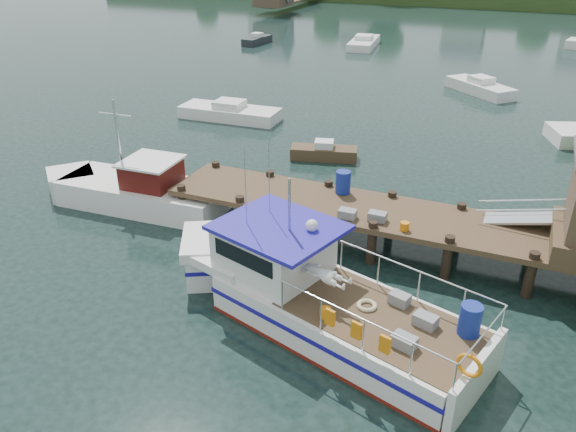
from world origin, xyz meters
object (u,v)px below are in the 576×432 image
at_px(dock, 524,212).
at_px(work_boat, 135,189).
at_px(moored_d, 364,42).
at_px(moored_a, 230,112).
at_px(moored_rowboat, 324,152).
at_px(moored_b, 480,87).
at_px(lobster_boat, 308,292).
at_px(moored_e, 257,40).

height_order(dock, work_boat, dock).
xyz_separation_m(work_boat, moored_d, (-1.48, 37.99, -0.28)).
bearing_deg(moored_a, moored_rowboat, -10.86).
height_order(moored_rowboat, moored_b, moored_b).
relative_size(work_boat, moored_d, 1.23).
distance_m(lobster_boat, moored_rowboat, 13.00).
bearing_deg(work_boat, moored_a, 97.09).
bearing_deg(moored_e, work_boat, -76.00).
bearing_deg(moored_rowboat, dock, -23.10).
bearing_deg(dock, moored_rowboat, 142.00).
relative_size(moored_rowboat, moored_b, 0.67).
xyz_separation_m(dock, lobster_boat, (-5.35, -5.01, -1.32)).
xyz_separation_m(moored_a, moored_e, (-9.59, 23.21, -0.02)).
height_order(moored_rowboat, moored_a, moored_a).
relative_size(work_boat, moored_rowboat, 2.43).
relative_size(moored_a, moored_e, 1.55).
xyz_separation_m(moored_b, moored_e, (-22.77, 11.00, -0.04)).
relative_size(lobster_boat, moored_b, 2.03).
bearing_deg(moored_d, work_boat, -64.79).
bearing_deg(moored_b, moored_e, 161.38).
bearing_deg(lobster_boat, moored_a, 141.89).
relative_size(work_boat, moored_a, 1.36).
height_order(dock, moored_e, dock).
relative_size(lobster_boat, moored_e, 2.64).
distance_m(lobster_boat, work_boat, 10.32).
height_order(lobster_boat, moored_d, lobster_boat).
bearing_deg(moored_a, moored_d, 105.73).
distance_m(moored_rowboat, moored_a, 8.53).
bearing_deg(work_boat, dock, -0.32).
bearing_deg(dock, work_boat, -177.21).
bearing_deg(moored_d, moored_b, -24.71).
height_order(lobster_boat, moored_rowboat, lobster_boat).
bearing_deg(moored_e, dock, -56.96).
xyz_separation_m(work_boat, moored_b, (11.01, 24.28, -0.26)).
height_order(dock, moored_d, dock).
xyz_separation_m(work_boat, moored_rowboat, (5.35, 8.05, -0.35)).
bearing_deg(moored_e, moored_d, 10.37).
height_order(lobster_boat, work_boat, lobster_boat).
height_order(moored_rowboat, moored_d, moored_d).
bearing_deg(moored_a, moored_b, 60.07).
relative_size(lobster_boat, moored_rowboat, 3.04).
relative_size(lobster_boat, work_boat, 1.25).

